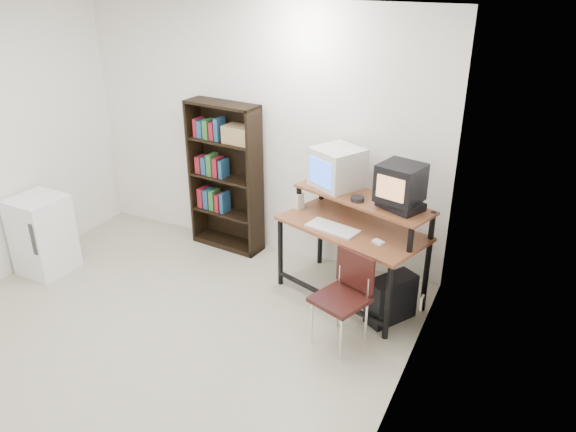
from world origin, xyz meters
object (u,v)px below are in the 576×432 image
at_px(crt_monitor, 337,168).
at_px(crt_tv, 401,183).
at_px(computer_desk, 354,229).
at_px(mini_fridge, 43,235).
at_px(pc_tower, 391,299).
at_px(bookshelf, 226,174).
at_px(school_chair, 346,290).

height_order(crt_monitor, crt_tv, crt_tv).
bearing_deg(computer_desk, mini_fridge, -144.87).
bearing_deg(pc_tower, mini_fridge, -137.35).
relative_size(computer_desk, mini_fridge, 1.84).
bearing_deg(pc_tower, bookshelf, -165.42).
height_order(bookshelf, mini_fridge, bookshelf).
height_order(computer_desk, crt_tv, crt_tv).
distance_m(crt_tv, pc_tower, 1.03).
bearing_deg(mini_fridge, pc_tower, 14.08).
xyz_separation_m(crt_monitor, bookshelf, (-1.31, 0.15, -0.33)).
xyz_separation_m(computer_desk, mini_fridge, (-2.98, -0.88, -0.30)).
distance_m(pc_tower, bookshelf, 2.21).
xyz_separation_m(computer_desk, crt_monitor, (-0.28, 0.26, 0.46)).
relative_size(computer_desk, crt_tv, 3.55).
bearing_deg(school_chair, pc_tower, 79.20).
xyz_separation_m(school_chair, mini_fridge, (-3.15, -0.22, -0.08)).
xyz_separation_m(crt_tv, school_chair, (-0.21, -0.68, -0.73)).
bearing_deg(crt_monitor, crt_tv, 8.41).
bearing_deg(school_chair, crt_tv, 93.44).
xyz_separation_m(pc_tower, bookshelf, (-2.03, 0.62, 0.62)).
distance_m(computer_desk, crt_monitor, 0.59).
relative_size(crt_monitor, bookshelf, 0.34).
relative_size(computer_desk, pc_tower, 3.27).
xyz_separation_m(crt_monitor, crt_tv, (0.66, -0.24, 0.05)).
bearing_deg(computer_desk, pc_tower, -6.87).
relative_size(crt_tv, school_chair, 0.53).
distance_m(crt_monitor, pc_tower, 1.28).
distance_m(bookshelf, mini_fridge, 1.95).
bearing_deg(crt_monitor, bookshelf, -158.41).
bearing_deg(school_chair, mini_fridge, -155.59).
bearing_deg(crt_monitor, school_chair, -35.71).
bearing_deg(bookshelf, school_chair, -25.45).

